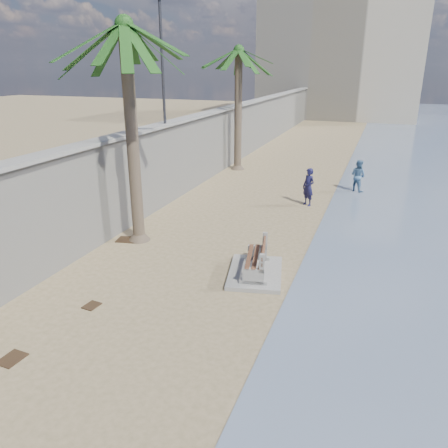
# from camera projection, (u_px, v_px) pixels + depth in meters

# --- Properties ---
(ground_plane) EXTENTS (140.00, 140.00, 0.00)m
(ground_plane) POSITION_uv_depth(u_px,v_px,m) (120.00, 408.00, 8.16)
(ground_plane) COLOR #917C59
(seawall) EXTENTS (0.45, 70.00, 3.50)m
(seawall) POSITION_uv_depth(u_px,v_px,m) (225.00, 139.00, 26.87)
(seawall) COLOR gray
(seawall) RESTS_ON ground_plane
(wall_cap) EXTENTS (0.80, 70.00, 0.12)m
(wall_cap) POSITION_uv_depth(u_px,v_px,m) (225.00, 109.00, 26.25)
(wall_cap) COLOR gray
(wall_cap) RESTS_ON seawall
(end_building) EXTENTS (18.00, 12.00, 14.00)m
(end_building) POSITION_uv_depth(u_px,v_px,m) (342.00, 56.00, 52.24)
(end_building) COLOR #B7AA93
(end_building) RESTS_ON ground_plane
(bench_far) EXTENTS (2.03, 2.60, 0.97)m
(bench_far) POSITION_uv_depth(u_px,v_px,m) (256.00, 262.00, 13.19)
(bench_far) COLOR gray
(bench_far) RESTS_ON ground_plane
(palm_mid) EXTENTS (5.00, 5.00, 8.12)m
(palm_mid) POSITION_uv_depth(u_px,v_px,m) (124.00, 28.00, 13.53)
(palm_mid) COLOR brown
(palm_mid) RESTS_ON ground_plane
(palm_back) EXTENTS (5.00, 5.00, 7.70)m
(palm_back) POSITION_uv_depth(u_px,v_px,m) (239.00, 52.00, 24.51)
(palm_back) COLOR brown
(palm_back) RESTS_ON ground_plane
(streetlight) EXTENTS (0.28, 0.28, 5.12)m
(streetlight) POSITION_uv_depth(u_px,v_px,m) (162.00, 49.00, 18.10)
(streetlight) COLOR #2D2D33
(streetlight) RESTS_ON wall_cap
(person_a) EXTENTS (0.85, 0.80, 1.96)m
(person_a) POSITION_uv_depth(u_px,v_px,m) (309.00, 184.00, 19.60)
(person_a) COLOR #16153A
(person_a) RESTS_ON ground_plane
(person_b) EXTENTS (1.07, 1.00, 1.78)m
(person_b) POSITION_uv_depth(u_px,v_px,m) (358.00, 174.00, 21.85)
(person_b) COLOR #456A90
(person_b) RESTS_ON ground_plane
(debris_b) EXTENTS (0.47, 0.57, 0.03)m
(debris_b) POSITION_uv_depth(u_px,v_px,m) (12.00, 359.00, 9.50)
(debris_b) COLOR #382616
(debris_b) RESTS_ON ground_plane
(debris_c) EXTENTS (0.85, 0.73, 0.03)m
(debris_c) POSITION_uv_depth(u_px,v_px,m) (128.00, 240.00, 15.96)
(debris_c) COLOR #382616
(debris_c) RESTS_ON ground_plane
(debris_d) EXTENTS (0.39, 0.47, 0.03)m
(debris_d) POSITION_uv_depth(u_px,v_px,m) (92.00, 306.00, 11.59)
(debris_d) COLOR #382616
(debris_d) RESTS_ON ground_plane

